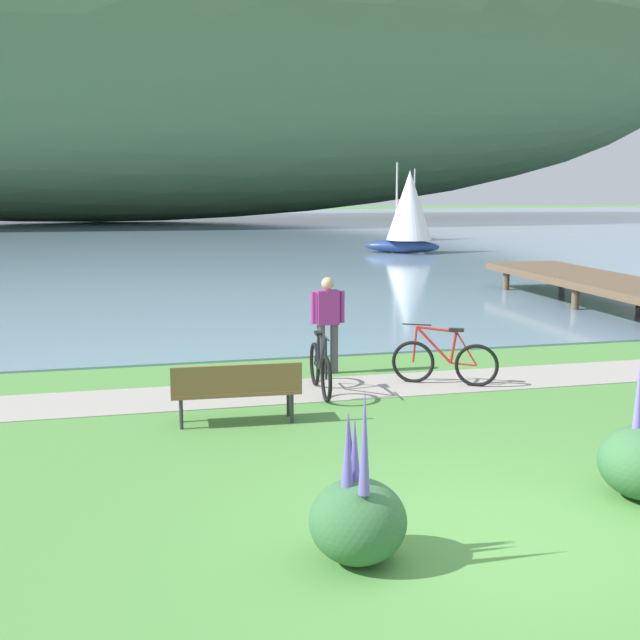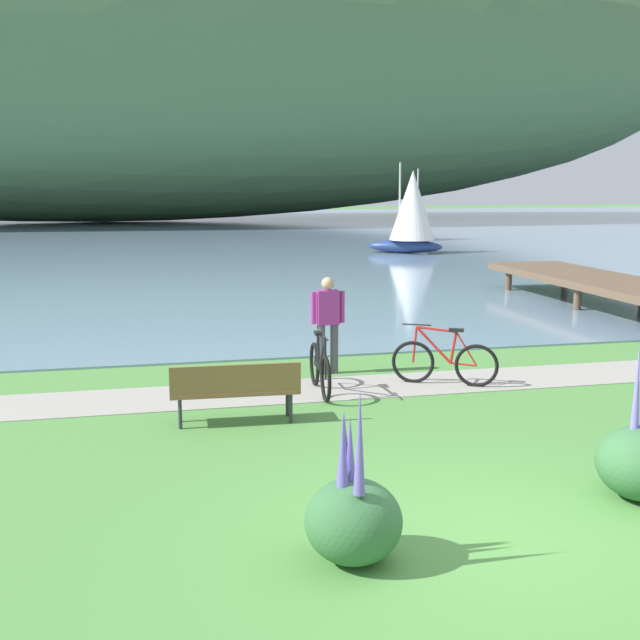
{
  "view_description": "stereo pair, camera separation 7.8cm",
  "coord_description": "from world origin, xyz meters",
  "px_view_note": "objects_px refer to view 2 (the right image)",
  "views": [
    {
      "loc": [
        -3.29,
        -6.7,
        3.35
      ],
      "look_at": [
        -0.12,
        6.63,
        1.0
      ],
      "focal_mm": 45.52,
      "sensor_mm": 36.0,
      "label": 1
    },
    {
      "loc": [
        -3.21,
        -6.72,
        3.35
      ],
      "look_at": [
        -0.12,
        6.63,
        1.0
      ],
      "focal_mm": 45.52,
      "sensor_mm": 36.0,
      "label": 2
    }
  ],
  "objects_px": {
    "bicycle_leaning_near_bench": "(444,362)",
    "sailboat_toward_hillside": "(411,211)",
    "park_bench_near_camera": "(235,388)",
    "bicycle_beside_path": "(320,369)",
    "person_at_shoreline": "(328,319)",
    "sailboat_nearest_to_shore": "(412,207)"
  },
  "relations": [
    {
      "from": "park_bench_near_camera",
      "to": "sailboat_toward_hillside",
      "type": "xyz_separation_m",
      "value": [
        11.33,
        24.98,
        1.48
      ]
    },
    {
      "from": "bicycle_beside_path",
      "to": "sailboat_toward_hillside",
      "type": "relative_size",
      "value": 0.42
    },
    {
      "from": "sailboat_nearest_to_shore",
      "to": "park_bench_near_camera",
      "type": "bearing_deg",
      "value": -113.28
    },
    {
      "from": "bicycle_leaning_near_bench",
      "to": "sailboat_toward_hillside",
      "type": "bearing_deg",
      "value": 71.95
    },
    {
      "from": "bicycle_beside_path",
      "to": "sailboat_toward_hillside",
      "type": "bearing_deg",
      "value": 67.44
    },
    {
      "from": "park_bench_near_camera",
      "to": "bicycle_leaning_near_bench",
      "type": "height_order",
      "value": "bicycle_leaning_near_bench"
    },
    {
      "from": "bicycle_leaning_near_bench",
      "to": "person_at_shoreline",
      "type": "distance_m",
      "value": 2.18
    },
    {
      "from": "bicycle_leaning_near_bench",
      "to": "sailboat_toward_hillside",
      "type": "relative_size",
      "value": 0.38
    },
    {
      "from": "person_at_shoreline",
      "to": "sailboat_nearest_to_shore",
      "type": "bearing_deg",
      "value": 68.03
    },
    {
      "from": "person_at_shoreline",
      "to": "park_bench_near_camera",
      "type": "bearing_deg",
      "value": -126.4
    },
    {
      "from": "park_bench_near_camera",
      "to": "sailboat_nearest_to_shore",
      "type": "xyz_separation_m",
      "value": [
        14.26,
        33.14,
        1.41
      ]
    },
    {
      "from": "bicycle_beside_path",
      "to": "person_at_shoreline",
      "type": "distance_m",
      "value": 1.49
    },
    {
      "from": "person_at_shoreline",
      "to": "sailboat_toward_hillside",
      "type": "relative_size",
      "value": 0.41
    },
    {
      "from": "park_bench_near_camera",
      "to": "sailboat_toward_hillside",
      "type": "relative_size",
      "value": 0.44
    },
    {
      "from": "bicycle_beside_path",
      "to": "sailboat_nearest_to_shore",
      "type": "bearing_deg",
      "value": 68.16
    },
    {
      "from": "person_at_shoreline",
      "to": "bicycle_leaning_near_bench",
      "type": "bearing_deg",
      "value": -36.52
    },
    {
      "from": "bicycle_beside_path",
      "to": "bicycle_leaning_near_bench",
      "type": "bearing_deg",
      "value": 1.28
    },
    {
      "from": "park_bench_near_camera",
      "to": "sailboat_toward_hillside",
      "type": "bearing_deg",
      "value": 65.6
    },
    {
      "from": "park_bench_near_camera",
      "to": "bicycle_beside_path",
      "type": "xyz_separation_m",
      "value": [
        1.52,
        1.36,
        -0.12
      ]
    },
    {
      "from": "bicycle_beside_path",
      "to": "sailboat_nearest_to_shore",
      "type": "xyz_separation_m",
      "value": [
        12.74,
        31.78,
        1.53
      ]
    },
    {
      "from": "person_at_shoreline",
      "to": "bicycle_beside_path",
      "type": "bearing_deg",
      "value": -108.72
    },
    {
      "from": "bicycle_leaning_near_bench",
      "to": "person_at_shoreline",
      "type": "xyz_separation_m",
      "value": [
        -1.69,
        1.25,
        0.58
      ]
    }
  ]
}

